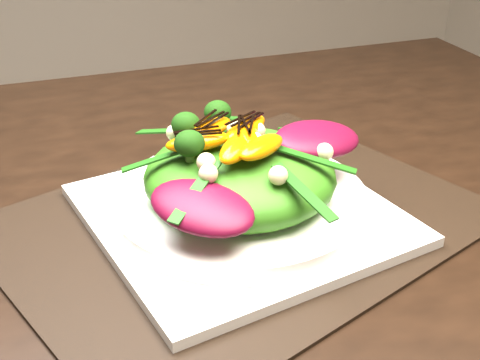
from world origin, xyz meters
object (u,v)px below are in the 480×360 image
object	(u,v)px
placemat	(240,220)
salad_bowl	(240,201)
dining_table	(21,247)
lettuce_mound	(240,175)
plate_base	(240,214)
orange_segment	(215,132)

from	to	relation	value
placemat	salad_bowl	bearing A→B (deg)	90.00
dining_table	placemat	distance (m)	0.22
salad_bowl	lettuce_mound	world-z (taller)	lettuce_mound
placemat	plate_base	xyz separation A→B (m)	(0.00, 0.00, 0.01)
plate_base	lettuce_mound	xyz separation A→B (m)	(0.00, 0.00, 0.04)
placemat	salad_bowl	distance (m)	0.02
plate_base	salad_bowl	distance (m)	0.01
placemat	orange_segment	size ratio (longest dim) A/B	7.51
salad_bowl	orange_segment	size ratio (longest dim) A/B	4.15
plate_base	orange_segment	bearing A→B (deg)	126.31
placemat	salad_bowl	xyz separation A→B (m)	(0.00, 0.00, 0.02)
dining_table	salad_bowl	distance (m)	0.23
dining_table	orange_segment	size ratio (longest dim) A/B	26.00
dining_table	orange_segment	bearing A→B (deg)	-9.88
plate_base	salad_bowl	world-z (taller)	salad_bowl
plate_base	salad_bowl	size ratio (longest dim) A/B	1.11
dining_table	plate_base	distance (m)	0.22
dining_table	lettuce_mound	bearing A→B (deg)	-15.06
placemat	lettuce_mound	world-z (taller)	lettuce_mound
plate_base	lettuce_mound	distance (m)	0.04
salad_bowl	plate_base	bearing A→B (deg)	0.00
dining_table	lettuce_mound	size ratio (longest dim) A/B	8.45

